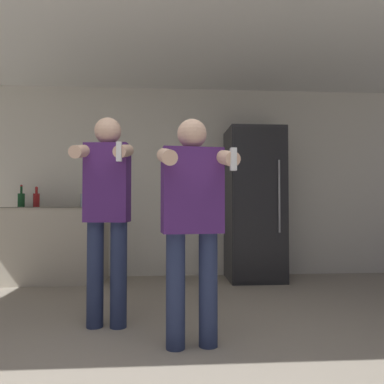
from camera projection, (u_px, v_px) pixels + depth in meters
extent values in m
cube|color=beige|center=(166.00, 182.00, 5.11)|extent=(7.00, 0.06, 2.55)
cube|color=silver|center=(166.00, 30.00, 3.44)|extent=(7.00, 3.89, 0.05)
cube|color=#262628|center=(254.00, 204.00, 4.81)|extent=(0.69, 0.67, 1.93)
cube|color=black|center=(261.00, 204.00, 4.48)|extent=(0.66, 0.01, 1.86)
cylinder|color=#99999E|center=(279.00, 196.00, 4.47)|extent=(0.02, 0.02, 0.87)
cube|color=#BCB29E|center=(58.00, 245.00, 4.67)|extent=(1.17, 0.59, 0.92)
cube|color=#676256|center=(58.00, 207.00, 4.68)|extent=(1.20, 0.62, 0.01)
cylinder|color=#194723|center=(21.00, 200.00, 4.66)|extent=(0.08, 0.08, 0.17)
cylinder|color=#194723|center=(21.00, 190.00, 4.66)|extent=(0.03, 0.03, 0.09)
sphere|color=maroon|center=(21.00, 186.00, 4.66)|extent=(0.03, 0.03, 0.03)
cylinder|color=silver|center=(84.00, 200.00, 4.71)|extent=(0.08, 0.08, 0.17)
cylinder|color=silver|center=(84.00, 190.00, 4.71)|extent=(0.03, 0.03, 0.08)
sphere|color=#B29933|center=(84.00, 187.00, 4.72)|extent=(0.03, 0.03, 0.03)
cylinder|color=#194723|center=(92.00, 199.00, 4.72)|extent=(0.09, 0.09, 0.20)
cylinder|color=#194723|center=(92.00, 187.00, 4.72)|extent=(0.04, 0.04, 0.10)
sphere|color=black|center=(92.00, 183.00, 4.72)|extent=(0.04, 0.04, 0.04)
cylinder|color=maroon|center=(36.00, 200.00, 4.67)|extent=(0.08, 0.08, 0.17)
cylinder|color=maroon|center=(36.00, 191.00, 4.67)|extent=(0.03, 0.03, 0.07)
sphere|color=maroon|center=(36.00, 188.00, 4.68)|extent=(0.03, 0.03, 0.03)
cylinder|color=navy|center=(176.00, 291.00, 2.52)|extent=(0.13, 0.13, 0.77)
cylinder|color=navy|center=(208.00, 289.00, 2.56)|extent=(0.13, 0.13, 0.77)
cube|color=#4C236B|center=(192.00, 191.00, 2.56)|extent=(0.43, 0.25, 0.58)
sphere|color=beige|center=(192.00, 134.00, 2.57)|extent=(0.20, 0.20, 0.20)
cylinder|color=beige|center=(167.00, 156.00, 2.37)|extent=(0.14, 0.35, 0.15)
cylinder|color=beige|center=(226.00, 158.00, 2.44)|extent=(0.14, 0.35, 0.15)
cube|color=white|center=(233.00, 159.00, 2.28)|extent=(0.04, 0.04, 0.14)
cylinder|color=navy|center=(95.00, 274.00, 2.96)|extent=(0.13, 0.13, 0.83)
cylinder|color=navy|center=(119.00, 274.00, 2.95)|extent=(0.13, 0.13, 0.83)
cube|color=#4C236B|center=(108.00, 183.00, 2.98)|extent=(0.36, 0.23, 0.62)
sphere|color=beige|center=(108.00, 131.00, 2.99)|extent=(0.21, 0.21, 0.21)
cylinder|color=beige|center=(82.00, 151.00, 2.84)|extent=(0.13, 0.33, 0.15)
cylinder|color=beige|center=(124.00, 151.00, 2.83)|extent=(0.13, 0.33, 0.15)
cube|color=white|center=(119.00, 152.00, 2.68)|extent=(0.04, 0.04, 0.14)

